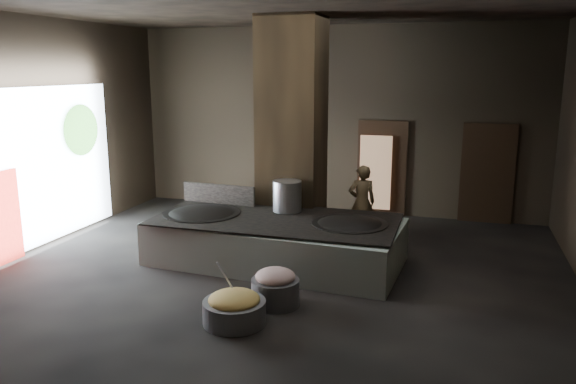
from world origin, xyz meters
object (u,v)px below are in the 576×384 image
(wok_right, at_px, (350,228))
(veg_basin, at_px, (234,312))
(hearth_platform, at_px, (276,242))
(stock_pot, at_px, (287,196))
(cook, at_px, (362,202))
(meat_basin, at_px, (275,292))
(wok_left, at_px, (202,217))

(wok_right, height_order, veg_basin, wok_right)
(wok_right, bearing_deg, hearth_platform, -177.88)
(hearth_platform, height_order, wok_right, wok_right)
(stock_pot, bearing_deg, hearth_platform, -95.19)
(stock_pot, relative_size, cook, 0.37)
(hearth_platform, relative_size, meat_basin, 6.16)
(wok_left, distance_m, cook, 3.33)
(hearth_platform, distance_m, meat_basin, 1.92)
(wok_right, height_order, cook, cook)
(hearth_platform, xyz_separation_m, stock_pot, (0.05, 0.55, 0.74))
(cook, bearing_deg, stock_pot, 26.31)
(hearth_platform, bearing_deg, wok_left, -174.25)
(hearth_platform, relative_size, stock_pot, 7.67)
(wok_left, relative_size, meat_basin, 1.94)
(wok_left, distance_m, wok_right, 2.80)
(wok_left, distance_m, stock_pot, 1.66)
(wok_right, bearing_deg, veg_basin, -112.97)
(hearth_platform, relative_size, wok_left, 3.17)
(wok_right, distance_m, veg_basin, 2.92)
(hearth_platform, xyz_separation_m, meat_basin, (0.58, -1.82, -0.19))
(wok_right, height_order, stock_pot, stock_pot)
(wok_right, bearing_deg, cook, 92.87)
(wok_right, xyz_separation_m, cook, (-0.09, 1.84, 0.03))
(wok_left, xyz_separation_m, stock_pot, (1.50, 0.60, 0.38))
(hearth_platform, distance_m, wok_left, 1.49)
(hearth_platform, bearing_deg, veg_basin, -81.07)
(wok_right, bearing_deg, wok_left, -177.95)
(cook, bearing_deg, veg_basin, 55.40)
(wok_right, relative_size, meat_basin, 1.81)
(cook, height_order, meat_basin, cook)
(hearth_platform, relative_size, wok_right, 3.41)
(wok_left, xyz_separation_m, wok_right, (2.80, 0.10, 0.00))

